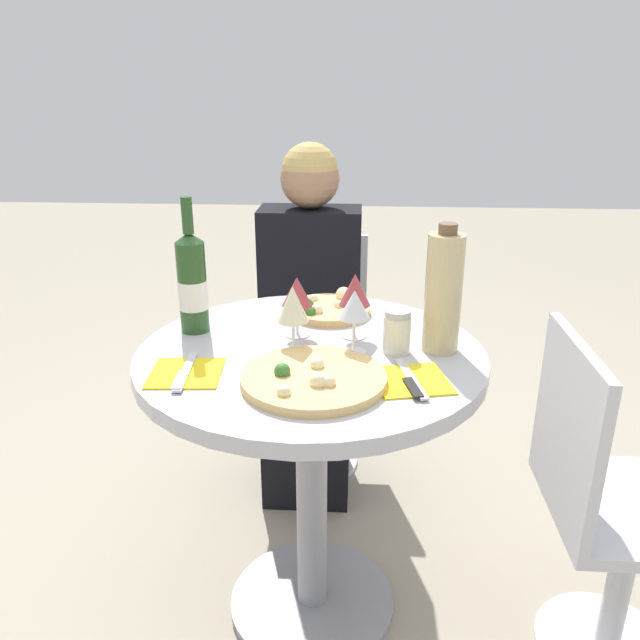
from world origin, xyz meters
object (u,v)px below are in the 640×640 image
object	(u,v)px
seated_diner	(309,337)
tall_carafe	(443,293)
chair_behind_diner	(312,355)
pizza_large	(313,378)
wine_bottle	(192,283)
dining_table	(311,415)
chair_empty_side	(608,513)

from	to	relation	value
seated_diner	tall_carafe	distance (m)	0.79
chair_behind_diner	pizza_large	size ratio (longest dim) A/B	2.76
wine_bottle	tall_carafe	world-z (taller)	wine_bottle
dining_table	seated_diner	distance (m)	0.63
tall_carafe	chair_behind_diner	bearing A→B (deg)	115.65
pizza_large	tall_carafe	distance (m)	0.36
chair_empty_side	wine_bottle	bearing A→B (deg)	-101.34
chair_behind_diner	tall_carafe	xyz separation A→B (m)	(0.35, -0.74, 0.49)
seated_diner	chair_empty_side	xyz separation A→B (m)	(0.75, -0.72, -0.13)
seated_diner	tall_carafe	xyz separation A→B (m)	(0.35, -0.61, 0.37)
pizza_large	wine_bottle	xyz separation A→B (m)	(-0.32, 0.28, 0.11)
wine_bottle	chair_empty_side	bearing A→B (deg)	-11.34
chair_behind_diner	chair_empty_side	xyz separation A→B (m)	(0.75, -0.85, 0.00)
chair_behind_diner	pizza_large	bearing A→B (deg)	94.54
seated_diner	wine_bottle	xyz separation A→B (m)	(-0.24, -0.52, 0.35)
chair_empty_side	tall_carafe	distance (m)	0.64
chair_empty_side	wine_bottle	world-z (taller)	wine_bottle
chair_behind_diner	chair_empty_side	size ratio (longest dim) A/B	1.00
seated_diner	pizza_large	distance (m)	0.84
chair_behind_diner	pizza_large	xyz separation A→B (m)	(0.07, -0.93, 0.36)
chair_behind_diner	dining_table	bearing A→B (deg)	94.22
chair_empty_side	pizza_large	bearing A→B (deg)	-83.46
dining_table	seated_diner	xyz separation A→B (m)	(-0.06, 0.63, -0.05)
dining_table	wine_bottle	size ratio (longest dim) A/B	2.43
chair_empty_side	dining_table	bearing A→B (deg)	-97.83
pizza_large	chair_behind_diner	bearing A→B (deg)	94.54
chair_behind_diner	chair_empty_side	distance (m)	1.14
seated_diner	pizza_large	xyz separation A→B (m)	(0.07, -0.80, 0.24)
tall_carafe	dining_table	bearing A→B (deg)	-176.26
seated_diner	pizza_large	size ratio (longest dim) A/B	3.87
pizza_large	wine_bottle	world-z (taller)	wine_bottle
wine_bottle	tall_carafe	xyz separation A→B (m)	(0.60, -0.08, 0.02)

